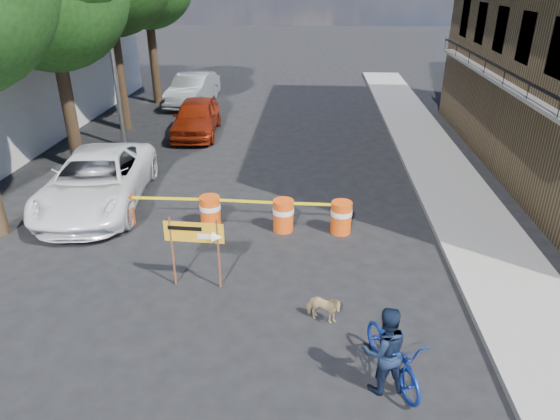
# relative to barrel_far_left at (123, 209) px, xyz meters

# --- Properties ---
(ground) EXTENTS (120.00, 120.00, 0.00)m
(ground) POSITION_rel_barrel_far_left_xyz_m (3.61, -2.79, -0.47)
(ground) COLOR black
(ground) RESTS_ON ground
(sidewalk_east) EXTENTS (2.40, 40.00, 0.15)m
(sidewalk_east) POSITION_rel_barrel_far_left_xyz_m (9.81, 3.21, -0.40)
(sidewalk_east) COLOR gray
(sidewalk_east) RESTS_ON ground
(streetlamp) EXTENTS (1.25, 0.18, 8.00)m
(streetlamp) POSITION_rel_barrel_far_left_xyz_m (-2.33, 6.71, 3.90)
(streetlamp) COLOR gray
(streetlamp) RESTS_ON ground
(barrel_far_left) EXTENTS (0.58, 0.58, 0.90)m
(barrel_far_left) POSITION_rel_barrel_far_left_xyz_m (0.00, 0.00, 0.00)
(barrel_far_left) COLOR red
(barrel_far_left) RESTS_ON ground
(barrel_mid_left) EXTENTS (0.58, 0.58, 0.90)m
(barrel_mid_left) POSITION_rel_barrel_far_left_xyz_m (2.46, 0.02, 0.00)
(barrel_mid_left) COLOR red
(barrel_mid_left) RESTS_ON ground
(barrel_mid_right) EXTENTS (0.58, 0.58, 0.90)m
(barrel_mid_right) POSITION_rel_barrel_far_left_xyz_m (4.49, -0.08, 0.00)
(barrel_mid_right) COLOR red
(barrel_mid_right) RESTS_ON ground
(barrel_far_right) EXTENTS (0.58, 0.58, 0.90)m
(barrel_far_right) POSITION_rel_barrel_far_left_xyz_m (6.07, -0.10, 0.00)
(barrel_far_right) COLOR red
(barrel_far_right) RESTS_ON ground
(detour_sign) EXTENTS (1.33, 0.26, 1.71)m
(detour_sign) POSITION_rel_barrel_far_left_xyz_m (2.88, -2.92, 0.77)
(detour_sign) COLOR #592D19
(detour_sign) RESTS_ON ground
(pedestrian) EXTENTS (0.91, 0.78, 1.64)m
(pedestrian) POSITION_rel_barrel_far_left_xyz_m (6.51, -5.76, 0.35)
(pedestrian) COLOR black
(pedestrian) RESTS_ON ground
(bicycle) EXTENTS (0.96, 1.16, 1.90)m
(bicycle) POSITION_rel_barrel_far_left_xyz_m (6.73, -5.44, 0.48)
(bicycle) COLOR navy
(bicycle) RESTS_ON ground
(dog) EXTENTS (0.83, 0.58, 0.64)m
(dog) POSITION_rel_barrel_far_left_xyz_m (5.54, -4.01, -0.15)
(dog) COLOR tan
(dog) RESTS_ON ground
(suv_white) EXTENTS (3.28, 6.02, 1.60)m
(suv_white) POSITION_rel_barrel_far_left_xyz_m (-1.19, 1.20, 0.33)
(suv_white) COLOR white
(suv_white) RESTS_ON ground
(sedan_red) EXTENTS (2.16, 4.63, 1.53)m
(sedan_red) POSITION_rel_barrel_far_left_xyz_m (0.18, 8.66, 0.30)
(sedan_red) COLOR maroon
(sedan_red) RESTS_ON ground
(sedan_silver) EXTENTS (2.13, 5.03, 1.61)m
(sedan_silver) POSITION_rel_barrel_far_left_xyz_m (-1.19, 14.05, 0.34)
(sedan_silver) COLOR #B3B6BB
(sedan_silver) RESTS_ON ground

